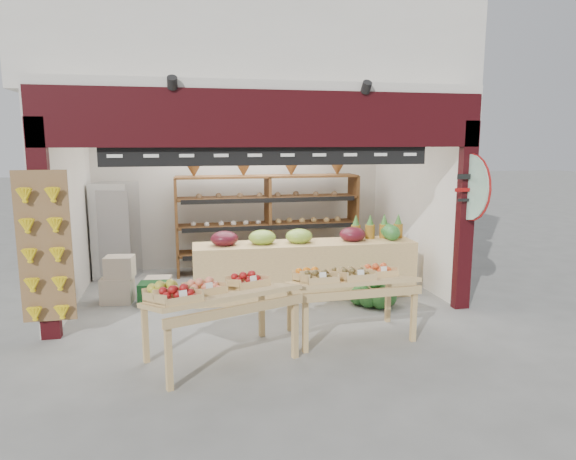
# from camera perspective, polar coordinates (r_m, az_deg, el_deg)

# --- Properties ---
(ground) EXTENTS (60.00, 60.00, 0.00)m
(ground) POSITION_cam_1_polar(r_m,az_deg,el_deg) (7.94, -3.07, -7.57)
(ground) COLOR slate
(ground) RESTS_ON ground
(shop_structure) EXTENTS (6.36, 5.12, 5.40)m
(shop_structure) POSITION_cam_1_polar(r_m,az_deg,el_deg) (9.31, -4.97, 19.35)
(shop_structure) COLOR silver
(shop_structure) RESTS_ON ground
(banana_board) EXTENTS (0.60, 0.15, 1.80)m
(banana_board) POSITION_cam_1_polar(r_m,az_deg,el_deg) (6.63, -25.45, -2.07)
(banana_board) COLOR brown
(banana_board) RESTS_ON ground
(gift_sign) EXTENTS (0.04, 0.93, 0.92)m
(gift_sign) POSITION_cam_1_polar(r_m,az_deg,el_deg) (7.49, 19.62, 4.49)
(gift_sign) COLOR #A7D3B6
(gift_sign) RESTS_ON ground
(back_shelving) EXTENTS (3.33, 0.55, 2.03)m
(back_shelving) POSITION_cam_1_polar(r_m,az_deg,el_deg) (9.37, -2.25, 2.64)
(back_shelving) COLOR brown
(back_shelving) RESTS_ON ground
(refrigerator) EXTENTS (0.80, 0.80, 1.68)m
(refrigerator) POSITION_cam_1_polar(r_m,az_deg,el_deg) (9.42, -18.57, -0.07)
(refrigerator) COLOR silver
(refrigerator) RESTS_ON ground
(cardboard_stack) EXTENTS (1.04, 0.76, 0.70)m
(cardboard_stack) POSITION_cam_1_polar(r_m,az_deg,el_deg) (8.04, -16.64, -5.85)
(cardboard_stack) COLOR beige
(cardboard_stack) RESTS_ON ground
(mid_counter) EXTENTS (3.41, 0.77, 1.07)m
(mid_counter) POSITION_cam_1_polar(r_m,az_deg,el_deg) (7.93, 1.83, -4.11)
(mid_counter) COLOR #D8B66F
(mid_counter) RESTS_ON ground
(display_table_left) EXTENTS (1.76, 1.34, 1.00)m
(display_table_left) POSITION_cam_1_polar(r_m,az_deg,el_deg) (5.61, -8.80, -7.03)
(display_table_left) COLOR #D8B66F
(display_table_left) RESTS_ON ground
(display_table_right) EXTENTS (1.50, 0.87, 0.95)m
(display_table_right) POSITION_cam_1_polar(r_m,az_deg,el_deg) (6.30, 6.41, -5.37)
(display_table_right) COLOR #D8B66F
(display_table_right) RESTS_ON ground
(watermelon_pile) EXTENTS (0.67, 0.67, 0.52)m
(watermelon_pile) POSITION_cam_1_polar(r_m,az_deg,el_deg) (7.68, 9.41, -6.96)
(watermelon_pile) COLOR #184A1D
(watermelon_pile) RESTS_ON ground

